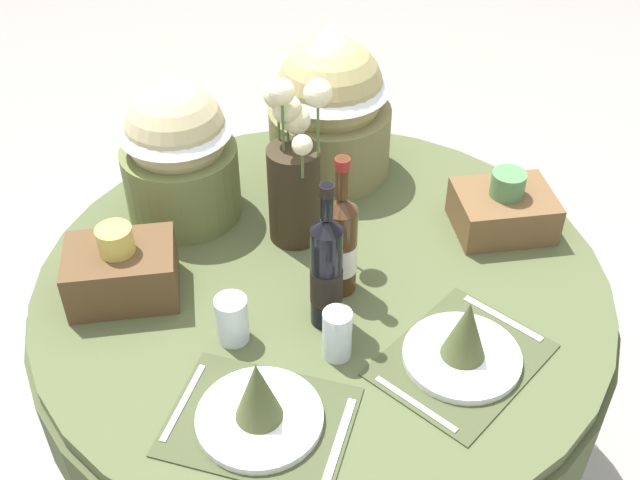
% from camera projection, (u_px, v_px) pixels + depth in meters
% --- Properties ---
extents(ground, '(8.00, 8.00, 0.00)m').
position_uv_depth(ground, '(322.00, 466.00, 2.24)').
color(ground, '#9E998E').
extents(dining_table, '(1.33, 1.33, 0.73)m').
position_uv_depth(dining_table, '(322.00, 319.00, 1.87)').
color(dining_table, '#4C5633').
rests_on(dining_table, ground).
extents(place_setting_left, '(0.42, 0.38, 0.16)m').
position_uv_depth(place_setting_left, '(259.00, 406.00, 1.43)').
color(place_setting_left, '#41492B').
rests_on(place_setting_left, dining_table).
extents(place_setting_right, '(0.43, 0.42, 0.16)m').
position_uv_depth(place_setting_right, '(464.00, 344.00, 1.55)').
color(place_setting_right, '#41492B').
rests_on(place_setting_right, dining_table).
extents(flower_vase, '(0.14, 0.21, 0.43)m').
position_uv_depth(flower_vase, '(294.00, 172.00, 1.78)').
color(flower_vase, '#332819').
rests_on(flower_vase, dining_table).
extents(wine_bottle_left, '(0.07, 0.07, 0.35)m').
position_uv_depth(wine_bottle_left, '(326.00, 272.00, 1.58)').
color(wine_bottle_left, black).
rests_on(wine_bottle_left, dining_table).
extents(wine_bottle_centre, '(0.07, 0.07, 0.34)m').
position_uv_depth(wine_bottle_centre, '(341.00, 244.00, 1.67)').
color(wine_bottle_centre, '#422814').
rests_on(wine_bottle_centre, dining_table).
extents(tumbler_near_left, '(0.07, 0.07, 0.11)m').
position_uv_depth(tumbler_near_left, '(232.00, 319.00, 1.60)').
color(tumbler_near_left, silver).
rests_on(tumbler_near_left, dining_table).
extents(tumbler_near_right, '(0.06, 0.06, 0.12)m').
position_uv_depth(tumbler_near_right, '(337.00, 334.00, 1.56)').
color(tumbler_near_right, silver).
rests_on(tumbler_near_right, dining_table).
extents(gift_tub_back_left, '(0.28, 0.28, 0.39)m').
position_uv_depth(gift_tub_back_left, '(177.00, 143.00, 1.84)').
color(gift_tub_back_left, olive).
rests_on(gift_tub_back_left, dining_table).
extents(gift_tub_back_centre, '(0.32, 0.32, 0.42)m').
position_uv_depth(gift_tub_back_centre, '(330.00, 98.00, 1.98)').
color(gift_tub_back_centre, olive).
rests_on(gift_tub_back_centre, dining_table).
extents(woven_basket_side_left, '(0.23, 0.17, 0.18)m').
position_uv_depth(woven_basket_side_left, '(122.00, 270.00, 1.69)').
color(woven_basket_side_left, brown).
rests_on(woven_basket_side_left, dining_table).
extents(woven_basket_side_right, '(0.23, 0.18, 0.16)m').
position_uv_depth(woven_basket_side_right, '(503.00, 209.00, 1.88)').
color(woven_basket_side_right, brown).
rests_on(woven_basket_side_right, dining_table).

